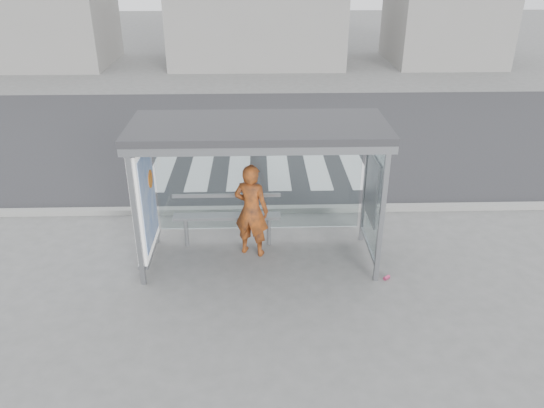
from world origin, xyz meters
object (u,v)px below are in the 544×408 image
(bus_shelter, at_px, (237,159))
(soda_can, at_px, (387,278))
(bench, at_px, (227,216))
(person, at_px, (251,210))

(bus_shelter, relative_size, soda_can, 35.50)
(bench, height_order, soda_can, bench)
(bench, relative_size, soda_can, 16.94)
(bus_shelter, xyz_separation_m, soda_can, (2.57, -0.75, -1.95))
(bus_shelter, distance_m, soda_can, 3.31)
(bus_shelter, bearing_deg, soda_can, -16.23)
(person, xyz_separation_m, bench, (-0.47, 0.31, -0.28))
(person, distance_m, soda_can, 2.68)
(person, distance_m, bench, 0.63)
(person, xyz_separation_m, soda_can, (2.35, -0.96, -0.86))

